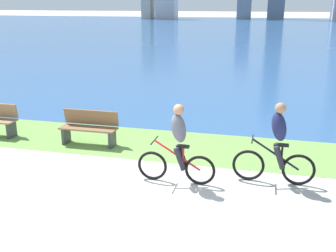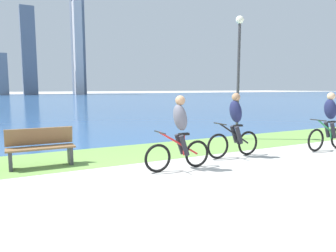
% 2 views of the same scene
% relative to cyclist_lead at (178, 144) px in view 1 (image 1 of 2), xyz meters
% --- Properties ---
extents(ground_plane, '(300.00, 300.00, 0.00)m').
position_rel_cyclist_lead_xyz_m(ground_plane, '(-0.87, -0.95, -0.83)').
color(ground_plane, '#B2AFA8').
extents(grass_strip_bayside, '(120.00, 2.37, 0.01)m').
position_rel_cyclist_lead_xyz_m(grass_strip_bayside, '(-0.87, 2.15, -0.83)').
color(grass_strip_bayside, '#6B9947').
rests_on(grass_strip_bayside, ground).
extents(bay_water_surface, '(300.00, 88.15, 0.00)m').
position_rel_cyclist_lead_xyz_m(bay_water_surface, '(-0.87, 47.41, -0.83)').
color(bay_water_surface, '#2D568C').
rests_on(bay_water_surface, ground).
extents(cyclist_lead, '(1.64, 0.52, 1.67)m').
position_rel_cyclist_lead_xyz_m(cyclist_lead, '(0.00, 0.00, 0.00)').
color(cyclist_lead, black).
rests_on(cyclist_lead, ground).
extents(cyclist_trailing, '(1.67, 0.52, 1.71)m').
position_rel_cyclist_lead_xyz_m(cyclist_trailing, '(1.94, 0.46, 0.01)').
color(cyclist_trailing, black).
rests_on(cyclist_trailing, ground).
extents(bench_near_path, '(1.50, 0.47, 0.90)m').
position_rel_cyclist_lead_xyz_m(bench_near_path, '(-2.75, 1.73, -0.38)').
color(bench_near_path, brown).
rests_on(bench_near_path, ground).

